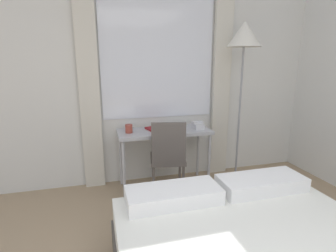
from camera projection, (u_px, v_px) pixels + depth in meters
name	position (u px, v px, depth m)	size (l,w,h in m)	color
wall_back_with_window	(145.00, 78.00, 3.31)	(5.60, 0.13, 2.70)	silver
desk	(164.00, 136.00, 3.23)	(1.13, 0.46, 0.74)	#B2B2B7
desk_chair	(168.00, 154.00, 3.02)	(0.47, 0.47, 0.92)	#59514C
standing_lamp	(244.00, 41.00, 3.11)	(0.41, 0.41, 2.02)	#4C4C51
telephone	(198.00, 125.00, 3.27)	(0.13, 0.18, 0.09)	silver
book	(156.00, 128.00, 3.25)	(0.26, 0.24, 0.02)	maroon
mug	(129.00, 129.00, 3.08)	(0.08, 0.08, 0.10)	#993F33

